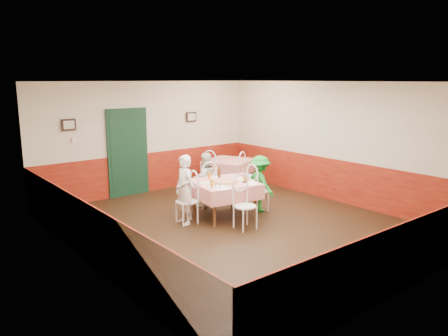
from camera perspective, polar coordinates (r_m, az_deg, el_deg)
floor at (r=8.73m, az=1.70°, el=-7.51°), size 7.00×7.00×0.00m
ceiling at (r=8.25m, az=1.82°, el=11.20°), size 7.00×7.00×0.00m
back_wall at (r=11.24m, az=-9.89°, el=3.97°), size 6.00×0.10×2.80m
front_wall at (r=6.20m, az=23.21°, el=-2.93°), size 6.00×0.10×2.80m
left_wall at (r=6.86m, az=-17.71°, el=-1.21°), size 0.10×7.00×2.80m
right_wall at (r=10.55m, az=14.30°, el=3.29°), size 0.10×7.00×2.80m
wainscot_back at (r=11.38m, az=-9.70°, el=-0.53°), size 6.00×0.03×1.00m
wainscot_front at (r=6.48m, az=22.46°, el=-10.65°), size 6.00×0.03×1.00m
wainscot_left at (r=7.11m, az=-17.15°, el=-8.28°), size 0.03×7.00×1.00m
wainscot_right at (r=10.70m, az=14.02°, el=-1.49°), size 0.03×7.00×1.00m
door at (r=10.98m, az=-12.44°, el=1.85°), size 0.96×0.06×2.10m
picture_left at (r=10.34m, az=-19.62°, el=5.34°), size 0.32×0.03×0.26m
picture_right at (r=11.83m, az=-4.29°, el=6.67°), size 0.32×0.03×0.26m
thermostat at (r=10.42m, az=-18.97°, el=3.48°), size 0.10×0.03×0.10m
main_table at (r=9.15m, az=0.00°, el=-4.15°), size 1.41×1.41×0.77m
second_table at (r=11.56m, az=0.69°, el=-0.81°), size 1.47×1.47×0.77m
chair_left at (r=8.77m, az=-4.89°, el=-4.38°), size 0.48×0.48×0.90m
chair_right at (r=9.55m, az=4.48°, el=-3.04°), size 0.44×0.44×0.90m
chair_far at (r=9.86m, az=-2.38°, el=-2.55°), size 0.48×0.48×0.90m
chair_near at (r=8.42m, az=2.79°, el=-5.02°), size 0.46×0.46×0.90m
chair_second_a at (r=11.10m, az=-2.30°, el=-0.95°), size 0.55×0.55×0.90m
chair_second_b at (r=10.99m, az=3.17°, el=-1.08°), size 0.55×0.55×0.90m
pizza at (r=9.02m, az=0.21°, el=-1.74°), size 0.57×0.57×0.03m
plate_left at (r=8.87m, az=-2.43°, el=-2.03°), size 0.29×0.29×0.01m
plate_right at (r=9.26m, az=2.25°, el=-1.45°), size 0.29×0.29×0.01m
plate_far at (r=9.41m, az=-1.45°, el=-1.24°), size 0.29×0.29×0.01m
glass_a at (r=8.65m, az=-1.61°, el=-1.98°), size 0.08×0.08×0.13m
glass_b at (r=9.05m, az=2.75°, el=-1.40°), size 0.08×0.08×0.13m
glass_c at (r=9.31m, az=-1.89°, el=-0.99°), size 0.09×0.09×0.14m
beer_bottle at (r=9.38m, az=-0.64°, el=-0.61°), size 0.07×0.07×0.23m
shaker_a at (r=8.48m, az=-1.12°, el=-2.41°), size 0.04×0.04×0.09m
shaker_b at (r=8.46m, az=-0.59°, el=-2.43°), size 0.04×0.04×0.09m
shaker_c at (r=8.51m, az=-1.57°, el=-2.36°), size 0.04×0.04×0.09m
menu_left at (r=8.54m, az=-0.56°, el=-2.61°), size 0.31×0.41×0.00m
menu_right at (r=8.95m, az=3.29°, el=-1.96°), size 0.43×0.48×0.00m
wallet at (r=8.96m, az=2.73°, el=-1.87°), size 0.12×0.11×0.02m
diner_left at (r=8.68m, az=-5.22°, el=-2.86°), size 0.38×0.54×1.39m
diner_far at (r=9.86m, az=-2.52°, el=-1.55°), size 0.69×0.59×1.23m
diner_right at (r=9.54m, az=4.75°, el=-2.04°), size 0.53×0.84×1.23m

